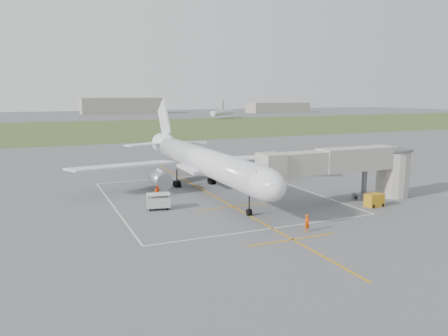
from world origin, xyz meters
name	(u,v)px	position (x,y,z in m)	size (l,w,h in m)	color
ground	(205,191)	(0.00, 0.00, 0.00)	(700.00, 700.00, 0.00)	#525254
grass_strip	(93,129)	(0.00, 130.00, 0.01)	(700.00, 120.00, 0.02)	#435525
apron_markings	(220,200)	(0.00, -5.82, 0.01)	(28.20, 60.00, 0.01)	#C4800B
airliner	(203,161)	(0.00, 0.75, 4.39)	(38.93, 46.75, 13.52)	silver
jet_bridge	(352,166)	(15.72, -13.50, 4.74)	(23.40, 5.00, 7.20)	#A29A92
gpu_unit	(374,200)	(16.60, -17.08, 0.82)	(2.26, 1.64, 1.66)	#B78316
baggage_cart	(158,201)	(-9.09, -7.48, 1.01)	(3.13, 2.24, 1.98)	silver
ramp_worker_nose	(307,223)	(2.73, -22.46, 0.92)	(0.67, 0.44, 1.83)	#FF4E08
ramp_worker_wing	(157,192)	(-7.60, -1.27, 0.87)	(0.84, 0.66, 1.73)	#F24207
distant_hangars	(43,108)	(-16.15, 265.19, 5.17)	(345.00, 49.00, 12.00)	gray
distant_aircraft	(64,116)	(-7.87, 181.32, 3.59)	(199.85, 41.25, 8.85)	silver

